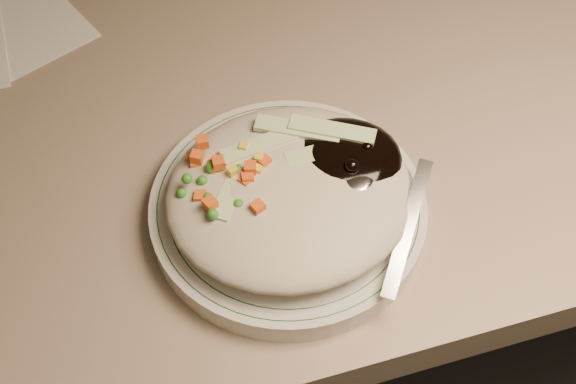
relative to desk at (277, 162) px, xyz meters
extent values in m
cube|color=gray|center=(0.00, 0.00, 0.18)|extent=(1.40, 0.70, 0.04)
cylinder|color=silver|center=(-0.05, -0.21, 0.21)|extent=(0.22, 0.22, 0.02)
torus|color=#144723|center=(-0.05, -0.21, 0.22)|extent=(0.21, 0.21, 0.00)
torus|color=#144723|center=(-0.05, -0.21, 0.22)|extent=(0.19, 0.19, 0.00)
ellipsoid|color=#B8AD95|center=(-0.05, -0.22, 0.24)|extent=(0.19, 0.18, 0.04)
ellipsoid|color=black|center=(0.00, -0.20, 0.25)|extent=(0.10, 0.09, 0.03)
ellipsoid|color=orange|center=(-0.09, -0.20, 0.24)|extent=(0.08, 0.08, 0.02)
sphere|color=black|center=(-0.03, -0.20, 0.25)|extent=(0.01, 0.01, 0.01)
sphere|color=black|center=(-0.01, -0.20, 0.25)|extent=(0.01, 0.01, 0.01)
sphere|color=black|center=(0.02, -0.20, 0.26)|extent=(0.01, 0.01, 0.01)
sphere|color=black|center=(0.01, -0.19, 0.25)|extent=(0.01, 0.01, 0.01)
sphere|color=black|center=(0.00, -0.22, 0.26)|extent=(0.01, 0.01, 0.01)
sphere|color=black|center=(-0.01, -0.20, 0.25)|extent=(0.01, 0.01, 0.01)
sphere|color=black|center=(0.00, -0.19, 0.25)|extent=(0.01, 0.01, 0.01)
cube|color=#E25719|center=(-0.10, -0.19, 0.26)|extent=(0.01, 0.01, 0.01)
cube|color=#E25719|center=(-0.08, -0.21, 0.25)|extent=(0.01, 0.01, 0.01)
cube|color=#E25719|center=(-0.11, -0.17, 0.26)|extent=(0.01, 0.01, 0.01)
cube|color=#E25719|center=(-0.08, -0.20, 0.26)|extent=(0.01, 0.01, 0.01)
cube|color=#E25719|center=(-0.08, -0.21, 0.26)|extent=(0.01, 0.01, 0.01)
cube|color=#E25719|center=(-0.11, -0.17, 0.25)|extent=(0.01, 0.01, 0.01)
cube|color=#E25719|center=(-0.10, -0.19, 0.26)|extent=(0.01, 0.01, 0.01)
cube|color=#E25719|center=(-0.08, -0.21, 0.26)|extent=(0.01, 0.01, 0.01)
cube|color=#E25719|center=(-0.06, -0.20, 0.26)|extent=(0.01, 0.01, 0.01)
cube|color=#E25719|center=(-0.10, -0.17, 0.26)|extent=(0.01, 0.01, 0.01)
cube|color=#E25719|center=(-0.11, -0.22, 0.26)|extent=(0.01, 0.01, 0.01)
cube|color=#E25719|center=(-0.08, -0.24, 0.26)|extent=(0.01, 0.01, 0.01)
cube|color=#E25719|center=(-0.12, -0.21, 0.25)|extent=(0.01, 0.01, 0.01)
cube|color=#E25719|center=(-0.11, -0.18, 0.25)|extent=(0.01, 0.01, 0.01)
sphere|color=#388C28|center=(-0.08, -0.20, 0.25)|extent=(0.01, 0.01, 0.01)
sphere|color=#388C28|center=(-0.11, -0.23, 0.26)|extent=(0.01, 0.01, 0.01)
sphere|color=#388C28|center=(-0.11, -0.20, 0.26)|extent=(0.01, 0.01, 0.01)
sphere|color=#388C28|center=(-0.12, -0.20, 0.26)|extent=(0.01, 0.01, 0.01)
sphere|color=#388C28|center=(-0.08, -0.19, 0.25)|extent=(0.01, 0.01, 0.01)
sphere|color=#388C28|center=(-0.08, -0.22, 0.25)|extent=(0.01, 0.01, 0.01)
sphere|color=#388C28|center=(-0.09, -0.20, 0.25)|extent=(0.01, 0.01, 0.01)
sphere|color=#388C28|center=(-0.10, -0.22, 0.25)|extent=(0.01, 0.01, 0.01)
sphere|color=#388C28|center=(-0.13, -0.20, 0.25)|extent=(0.01, 0.01, 0.01)
sphere|color=#388C28|center=(-0.10, -0.19, 0.26)|extent=(0.01, 0.01, 0.01)
sphere|color=#388C28|center=(-0.10, -0.19, 0.26)|extent=(0.01, 0.01, 0.01)
sphere|color=#388C28|center=(-0.11, -0.21, 0.25)|extent=(0.01, 0.01, 0.01)
sphere|color=#388C28|center=(-0.09, -0.23, 0.26)|extent=(0.01, 0.01, 0.01)
sphere|color=#388C28|center=(-0.06, -0.18, 0.25)|extent=(0.01, 0.01, 0.01)
cube|color=yellow|center=(-0.08, -0.19, 0.25)|extent=(0.01, 0.01, 0.01)
cube|color=yellow|center=(-0.07, -0.20, 0.26)|extent=(0.01, 0.01, 0.01)
cube|color=yellow|center=(-0.09, -0.19, 0.25)|extent=(0.01, 0.01, 0.01)
cube|color=yellow|center=(-0.09, -0.20, 0.26)|extent=(0.01, 0.01, 0.01)
cube|color=yellow|center=(-0.09, -0.20, 0.25)|extent=(0.01, 0.01, 0.01)
cube|color=yellow|center=(-0.07, -0.19, 0.26)|extent=(0.01, 0.01, 0.01)
cube|color=yellow|center=(-0.07, -0.18, 0.26)|extent=(0.01, 0.01, 0.01)
cube|color=yellow|center=(-0.09, -0.20, 0.25)|extent=(0.01, 0.01, 0.01)
cube|color=#B2D18C|center=(-0.06, -0.18, 0.26)|extent=(0.07, 0.03, 0.00)
cube|color=#B2D18C|center=(-0.03, -0.17, 0.26)|extent=(0.07, 0.05, 0.00)
cube|color=#B2D18C|center=(-0.09, -0.21, 0.26)|extent=(0.05, 0.06, 0.00)
cube|color=#B2D18C|center=(0.00, -0.18, 0.26)|extent=(0.07, 0.05, 0.00)
cube|color=#B2D18C|center=(-0.04, -0.22, 0.25)|extent=(0.07, 0.02, 0.00)
cube|color=#B2D18C|center=(-0.01, -0.20, 0.26)|extent=(0.07, 0.02, 0.00)
ellipsoid|color=silver|center=(0.00, -0.22, 0.25)|extent=(0.06, 0.06, 0.01)
cube|color=silver|center=(0.03, -0.27, 0.24)|extent=(0.07, 0.10, 0.03)
camera|label=1|loc=(-0.15, -0.56, 0.74)|focal=50.00mm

